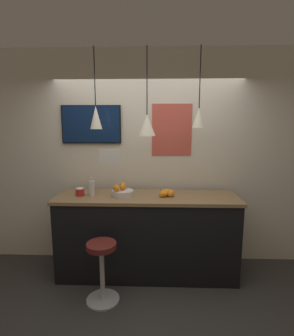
# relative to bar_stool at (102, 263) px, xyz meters

# --- Properties ---
(ground_plane) EXTENTS (14.00, 14.00, 0.00)m
(ground_plane) POSITION_rel_bar_stool_xyz_m (0.47, -0.01, -0.44)
(ground_plane) COLOR #33302D
(back_wall) EXTENTS (8.00, 0.06, 2.90)m
(back_wall) POSITION_rel_bar_stool_xyz_m (0.47, 0.99, 1.01)
(back_wall) COLOR beige
(back_wall) RESTS_ON ground_plane
(service_counter) EXTENTS (2.25, 0.65, 1.04)m
(service_counter) POSITION_rel_bar_stool_xyz_m (0.47, 0.56, 0.08)
(service_counter) COLOR black
(service_counter) RESTS_ON ground_plane
(bar_stool) EXTENTS (0.36, 0.36, 0.67)m
(bar_stool) POSITION_rel_bar_stool_xyz_m (0.00, 0.00, 0.00)
(bar_stool) COLOR #B7B7BC
(bar_stool) RESTS_ON ground_plane
(fruit_bowl) EXTENTS (0.26, 0.26, 0.16)m
(fruit_bowl) POSITION_rel_bar_stool_xyz_m (0.16, 0.54, 0.65)
(fruit_bowl) COLOR beige
(fruit_bowl) RESTS_ON service_counter
(orange_pile) EXTENTS (0.19, 0.17, 0.08)m
(orange_pile) POSITION_rel_bar_stool_xyz_m (0.72, 0.55, 0.63)
(orange_pile) COLOR orange
(orange_pile) RESTS_ON service_counter
(juice_bottle) EXTENTS (0.07, 0.07, 0.23)m
(juice_bottle) POSITION_rel_bar_stool_xyz_m (-0.22, 0.53, 0.70)
(juice_bottle) COLOR silver
(juice_bottle) RESTS_ON service_counter
(spread_jar) EXTENTS (0.10, 0.10, 0.10)m
(spread_jar) POSITION_rel_bar_stool_xyz_m (-0.37, 0.53, 0.64)
(spread_jar) COLOR red
(spread_jar) RESTS_ON service_counter
(pendant_lamp_left) EXTENTS (0.14, 0.14, 0.94)m
(pendant_lamp_left) POSITION_rel_bar_stool_xyz_m (-0.14, 0.56, 1.56)
(pendant_lamp_left) COLOR black
(pendant_lamp_middle) EXTENTS (0.20, 0.20, 1.02)m
(pendant_lamp_middle) POSITION_rel_bar_stool_xyz_m (0.47, 0.56, 1.47)
(pendant_lamp_middle) COLOR black
(pendant_lamp_right) EXTENTS (0.15, 0.15, 0.92)m
(pendant_lamp_right) POSITION_rel_bar_stool_xyz_m (1.08, 0.56, 1.55)
(pendant_lamp_right) COLOR black
(mounted_tv) EXTENTS (0.80, 0.04, 0.51)m
(mounted_tv) POSITION_rel_bar_stool_xyz_m (-0.29, 0.94, 1.47)
(mounted_tv) COLOR black
(hanging_menu_board) EXTENTS (0.24, 0.01, 0.17)m
(hanging_menu_board) POSITION_rel_bar_stool_xyz_m (0.06, 0.32, 1.12)
(hanging_menu_board) COLOR white
(wall_poster) EXTENTS (0.53, 0.01, 0.69)m
(wall_poster) POSITION_rel_bar_stool_xyz_m (0.79, 0.96, 1.40)
(wall_poster) COLOR #C64C3D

